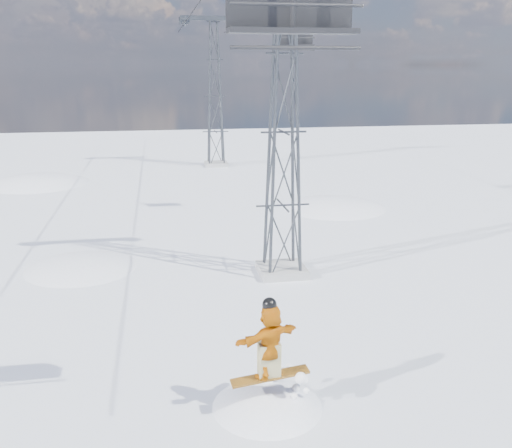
% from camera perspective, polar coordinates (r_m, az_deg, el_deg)
% --- Properties ---
extents(ground, '(120.00, 120.00, 0.00)m').
position_cam_1_polar(ground, '(15.17, 6.18, -15.67)').
color(ground, white).
rests_on(ground, ground).
extents(snow_terrain, '(39.00, 37.00, 22.00)m').
position_cam_1_polar(snow_terrain, '(37.94, -10.43, -12.03)').
color(snow_terrain, white).
rests_on(snow_terrain, ground).
extents(lift_tower_near, '(5.20, 1.80, 11.43)m').
position_cam_1_polar(lift_tower_near, '(21.06, 2.78, 9.09)').
color(lift_tower_near, '#999999').
rests_on(lift_tower_near, ground).
extents(lift_tower_far, '(5.20, 1.80, 11.43)m').
position_cam_1_polar(lift_tower_far, '(45.72, -4.13, 12.59)').
color(lift_tower_far, '#999999').
rests_on(lift_tower_far, ground).
extents(haul_cables, '(4.46, 51.00, 0.06)m').
position_cam_1_polar(haul_cables, '(32.39, -1.77, 20.92)').
color(haul_cables, black).
rests_on(haul_cables, ground).
extents(lift_chair_near, '(2.22, 0.64, 2.75)m').
position_cam_1_polar(lift_chair_near, '(10.26, 3.62, 20.00)').
color(lift_chair_near, black).
rests_on(lift_chair_near, ground).
extents(lift_chair_mid, '(1.88, 0.54, 2.33)m').
position_cam_1_polar(lift_chair_mid, '(29.01, 3.88, 17.82)').
color(lift_chair_mid, black).
rests_on(lift_chair_mid, ground).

